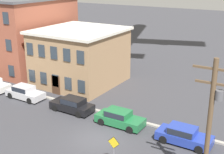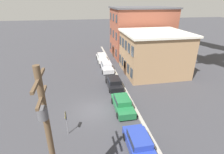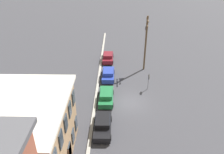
{
  "view_description": "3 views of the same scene",
  "coord_description": "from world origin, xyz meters",
  "px_view_note": "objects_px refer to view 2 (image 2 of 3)",
  "views": [
    {
      "loc": [
        12.87,
        -18.92,
        13.07
      ],
      "look_at": [
        -1.23,
        4.36,
        3.95
      ],
      "focal_mm": 50.0,
      "sensor_mm": 36.0,
      "label": 1
    },
    {
      "loc": [
        16.25,
        -1.1,
        11.22
      ],
      "look_at": [
        -1.39,
        2.24,
        3.28
      ],
      "focal_mm": 28.0,
      "sensor_mm": 36.0,
      "label": 2
    },
    {
      "loc": [
        -23.2,
        1.91,
        16.9
      ],
      "look_at": [
        -2.0,
        2.29,
        4.89
      ],
      "focal_mm": 35.0,
      "sensor_mm": 36.0,
      "label": 3
    }
  ],
  "objects_px": {
    "car_black": "(114,82)",
    "car_green": "(122,103)",
    "car_blue": "(140,144)",
    "car_white": "(102,57)",
    "car_silver": "(107,66)",
    "caution_sign": "(66,119)",
    "utility_pole": "(50,143)"
  },
  "relations": [
    {
      "from": "car_silver",
      "to": "car_blue",
      "type": "xyz_separation_m",
      "value": [
        17.96,
        -0.21,
        0.0
      ]
    },
    {
      "from": "caution_sign",
      "to": "utility_pole",
      "type": "bearing_deg",
      "value": -0.88
    },
    {
      "from": "car_white",
      "to": "utility_pole",
      "type": "distance_m",
      "value": 27.36
    },
    {
      "from": "car_green",
      "to": "caution_sign",
      "type": "distance_m",
      "value": 6.56
    },
    {
      "from": "utility_pole",
      "to": "caution_sign",
      "type": "bearing_deg",
      "value": 179.12
    },
    {
      "from": "car_blue",
      "to": "caution_sign",
      "type": "xyz_separation_m",
      "value": [
        -3.09,
        -5.75,
        0.89
      ]
    },
    {
      "from": "car_white",
      "to": "caution_sign",
      "type": "bearing_deg",
      "value": -16.21
    },
    {
      "from": "car_black",
      "to": "caution_sign",
      "type": "bearing_deg",
      "value": -35.65
    },
    {
      "from": "car_silver",
      "to": "car_blue",
      "type": "relative_size",
      "value": 1.0
    },
    {
      "from": "car_green",
      "to": "utility_pole",
      "type": "relative_size",
      "value": 0.49
    },
    {
      "from": "car_black",
      "to": "car_green",
      "type": "height_order",
      "value": "same"
    },
    {
      "from": "car_black",
      "to": "car_green",
      "type": "bearing_deg",
      "value": -1.57
    },
    {
      "from": "car_white",
      "to": "car_silver",
      "type": "relative_size",
      "value": 1.0
    },
    {
      "from": "car_silver",
      "to": "utility_pole",
      "type": "height_order",
      "value": "utility_pole"
    },
    {
      "from": "car_white",
      "to": "car_blue",
      "type": "bearing_deg",
      "value": -0.22
    },
    {
      "from": "caution_sign",
      "to": "car_blue",
      "type": "bearing_deg",
      "value": 61.76
    },
    {
      "from": "car_green",
      "to": "caution_sign",
      "type": "bearing_deg",
      "value": -63.54
    },
    {
      "from": "car_black",
      "to": "caution_sign",
      "type": "distance_m",
      "value": 10.28
    },
    {
      "from": "car_silver",
      "to": "caution_sign",
      "type": "xyz_separation_m",
      "value": [
        14.87,
        -5.96,
        0.89
      ]
    },
    {
      "from": "car_green",
      "to": "car_white",
      "type": "bearing_deg",
      "value": 179.94
    },
    {
      "from": "car_white",
      "to": "car_green",
      "type": "height_order",
      "value": "same"
    },
    {
      "from": "utility_pole",
      "to": "car_silver",
      "type": "bearing_deg",
      "value": 164.02
    },
    {
      "from": "car_blue",
      "to": "car_black",
      "type": "bearing_deg",
      "value": 178.89
    },
    {
      "from": "car_white",
      "to": "caution_sign",
      "type": "height_order",
      "value": "caution_sign"
    },
    {
      "from": "car_silver",
      "to": "car_green",
      "type": "height_order",
      "value": "same"
    },
    {
      "from": "car_white",
      "to": "car_black",
      "type": "xyz_separation_m",
      "value": [
        11.77,
        0.13,
        0.0
      ]
    },
    {
      "from": "car_black",
      "to": "car_blue",
      "type": "xyz_separation_m",
      "value": [
        11.41,
        -0.22,
        0.0
      ]
    },
    {
      "from": "car_green",
      "to": "car_blue",
      "type": "distance_m",
      "value": 5.99
    },
    {
      "from": "car_green",
      "to": "car_blue",
      "type": "height_order",
      "value": "same"
    },
    {
      "from": "car_silver",
      "to": "utility_pole",
      "type": "bearing_deg",
      "value": -15.98
    },
    {
      "from": "car_black",
      "to": "utility_pole",
      "type": "height_order",
      "value": "utility_pole"
    },
    {
      "from": "car_blue",
      "to": "caution_sign",
      "type": "height_order",
      "value": "caution_sign"
    }
  ]
}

